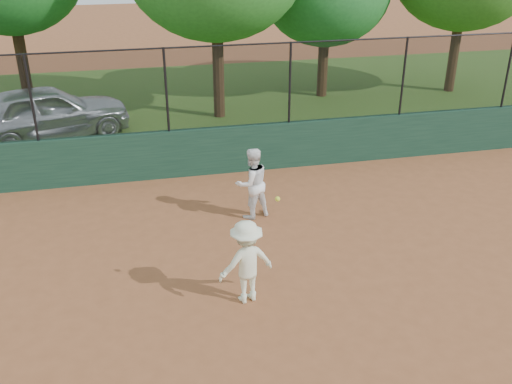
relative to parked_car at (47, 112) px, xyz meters
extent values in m
plane|color=brown|center=(3.73, -9.63, -0.78)|extent=(80.00, 80.00, 0.00)
cube|color=#1C3E2B|center=(3.73, -3.63, -0.18)|extent=(26.00, 0.20, 1.20)
cube|color=#2F5119|center=(3.73, 2.37, -0.78)|extent=(36.00, 12.00, 0.01)
imported|color=#B5BBC0|center=(0.00, 0.00, 0.00)|extent=(4.95, 3.17, 1.57)
imported|color=white|center=(4.74, -6.13, -0.01)|extent=(0.90, 0.79, 1.56)
imported|color=#EBEFCA|center=(4.01, -9.04, -0.05)|extent=(1.05, 0.75, 1.47)
sphere|color=#D2DD31|center=(4.42, -9.42, 1.24)|extent=(0.08, 0.08, 0.08)
cube|color=black|center=(3.73, -3.63, 1.42)|extent=(26.00, 0.02, 2.00)
cylinder|color=black|center=(3.73, -3.63, 2.40)|extent=(26.00, 0.04, 0.04)
cylinder|color=black|center=(0.23, -3.63, 1.42)|extent=(0.06, 0.06, 2.00)
cylinder|color=black|center=(3.23, -3.63, 1.42)|extent=(0.06, 0.06, 2.00)
cylinder|color=black|center=(6.23, -3.63, 1.42)|extent=(0.06, 0.06, 2.00)
cylinder|color=black|center=(9.23, -3.63, 1.42)|extent=(0.06, 0.06, 2.00)
cylinder|color=black|center=(12.23, -3.63, 1.42)|extent=(0.06, 0.06, 2.00)
cylinder|color=#3C2515|center=(-0.92, 2.87, 0.57)|extent=(0.36, 0.36, 2.71)
cylinder|color=#432B17|center=(5.19, 0.95, 0.55)|extent=(0.36, 0.36, 2.66)
cylinder|color=#422B16|center=(9.22, 2.54, 0.21)|extent=(0.36, 0.36, 1.99)
cylinder|color=#472E19|center=(14.11, 2.13, 0.43)|extent=(0.36, 0.36, 2.44)
camera|label=1|loc=(2.43, -16.81, 5.00)|focal=40.00mm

